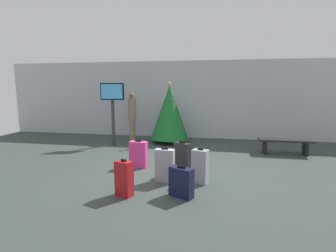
{
  "coord_description": "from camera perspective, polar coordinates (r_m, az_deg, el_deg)",
  "views": [
    {
      "loc": [
        1.06,
        -6.08,
        2.08
      ],
      "look_at": [
        -0.29,
        1.45,
        0.9
      ],
      "focal_mm": 26.75,
      "sensor_mm": 36.0,
      "label": 1
    }
  ],
  "objects": [
    {
      "name": "suitcase_2",
      "position": [
        4.99,
        -9.96,
        -11.7
      ],
      "size": [
        0.37,
        0.29,
        0.73
      ],
      "color": "#B2191E",
      "rests_on": "ground_plane"
    },
    {
      "name": "back_wall",
      "position": [
        10.48,
        4.42,
        6.0
      ],
      "size": [
        16.0,
        0.2,
        3.15
      ],
      "primitive_type": "cube",
      "color": "#B7BCC1",
      "rests_on": "ground_plane"
    },
    {
      "name": "traveller_0",
      "position": [
        9.88,
        -8.14,
        2.45
      ],
      "size": [
        0.42,
        0.42,
        1.89
      ],
      "color": "gray",
      "rests_on": "ground_plane"
    },
    {
      "name": "flight_info_kiosk",
      "position": [
        9.19,
        -12.51,
        5.24
      ],
      "size": [
        0.82,
        0.26,
        2.24
      ],
      "color": "#333338",
      "rests_on": "ground_plane"
    },
    {
      "name": "suitcase_4",
      "position": [
        5.6,
        -0.74,
        -9.0
      ],
      "size": [
        0.43,
        0.22,
        0.78
      ],
      "color": "#9EA0A5",
      "rests_on": "ground_plane"
    },
    {
      "name": "waiting_bench",
      "position": [
        8.65,
        25.13,
        -3.52
      ],
      "size": [
        1.59,
        0.44,
        0.48
      ],
      "color": "black",
      "rests_on": "ground_plane"
    },
    {
      "name": "suitcase_5",
      "position": [
        5.58,
        7.32,
        -9.11
      ],
      "size": [
        0.39,
        0.32,
        0.78
      ],
      "color": "#9EA0A5",
      "rests_on": "ground_plane"
    },
    {
      "name": "suitcase_0",
      "position": [
        6.66,
        -6.76,
        -6.42
      ],
      "size": [
        0.46,
        0.24,
        0.72
      ],
      "color": "#E5388C",
      "rests_on": "ground_plane"
    },
    {
      "name": "suitcase_3",
      "position": [
        4.9,
        3.05,
        -12.68
      ],
      "size": [
        0.51,
        0.39,
        0.62
      ],
      "color": "#141938",
      "rests_on": "ground_plane"
    },
    {
      "name": "ground_plane",
      "position": [
        6.51,
        0.29,
        -9.86
      ],
      "size": [
        16.0,
        16.0,
        0.0
      ],
      "primitive_type": "plane",
      "color": "#38423D"
    },
    {
      "name": "suitcase_1",
      "position": [
        6.05,
        3.21,
        -7.46
      ],
      "size": [
        0.45,
        0.36,
        0.82
      ],
      "color": "#232326",
      "rests_on": "ground_plane"
    },
    {
      "name": "holiday_tree",
      "position": [
        9.38,
        0.35,
        3.21
      ],
      "size": [
        1.42,
        1.42,
        2.29
      ],
      "color": "#4C3319",
      "rests_on": "ground_plane"
    }
  ]
}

